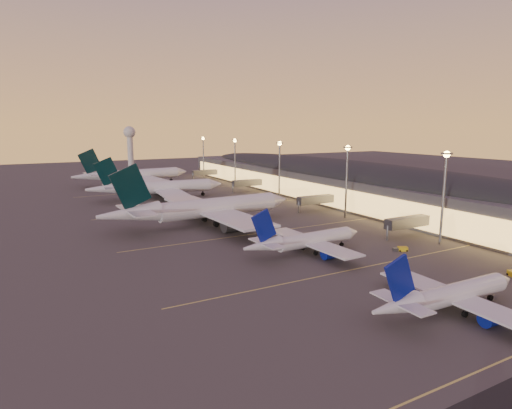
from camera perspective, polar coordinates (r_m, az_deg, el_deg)
The scene contains 11 objects.
ground at distance 105.45m, azimuth 11.02°, elevation -7.72°, with size 700.00×700.00×0.00m, color #3D3A38.
airliner_narrow_south at distance 83.65m, azimuth 24.26°, elevation -11.02°, with size 34.69×30.89×12.43m.
airliner_narrow_north at distance 111.33m, azimuth 6.58°, elevation -4.82°, with size 36.35×32.44×13.00m.
airliner_wide_near at distance 142.36m, azimuth -7.08°, elevation -0.57°, with size 67.59×61.61×21.63m.
airliner_wide_mid at distance 198.61m, azimuth -12.97°, elevation 2.20°, with size 61.15×55.89×19.56m.
airliner_wide_far at distance 250.19m, azimuth -16.05°, elevation 3.78°, with size 65.40×59.84×20.92m.
terminal_building at distance 197.02m, azimuth 11.48°, elevation 3.29°, with size 56.35×255.00×17.46m.
light_masts at distance 174.43m, azimuth 6.65°, elevation 5.43°, with size 2.20×217.20×25.90m.
radar_tower at distance 344.87m, azimuth -16.47°, elevation 8.22°, with size 9.00×9.00×32.50m.
lane_markings at distance 137.24m, azimuth 0.28°, elevation -3.28°, with size 90.00×180.36×0.00m.
baggage_tug_c at distance 119.74m, azimuth 18.74°, elevation -5.64°, with size 3.97×3.05×1.11m.
Camera 1 is at (-64.96, -76.46, 32.44)m, focal length 30.00 mm.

